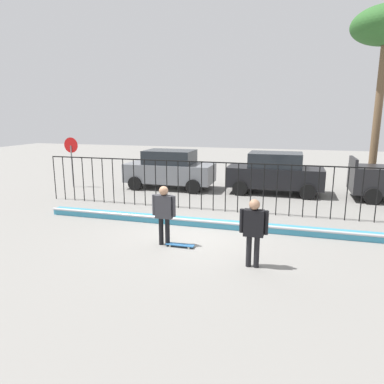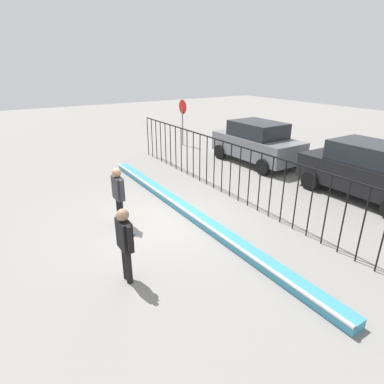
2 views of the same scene
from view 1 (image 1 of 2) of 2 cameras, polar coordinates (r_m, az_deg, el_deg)
ground_plane at (r=10.57m, az=-0.25°, el=-7.30°), size 60.00×60.00×0.00m
bowl_coping_ledge at (r=11.55m, az=1.30°, el=-4.96°), size 11.00×0.40×0.27m
perimeter_fence at (r=13.19m, az=3.51°, el=1.79°), size 14.04×0.04×1.88m
skateboarder at (r=9.67m, az=-4.59°, el=-2.95°), size 0.68×0.25×1.68m
skateboard at (r=9.78m, az=-1.96°, el=-8.58°), size 0.80×0.20×0.07m
camera_operator at (r=8.36m, az=10.00°, el=-5.61°), size 0.67×0.25×1.66m
parked_car_gray at (r=17.43m, az=-3.62°, el=3.77°), size 4.30×2.12×1.90m
parked_car_black at (r=16.71m, az=13.32°, el=3.09°), size 4.30×2.12×1.90m
stop_sign at (r=18.66m, az=-19.01°, el=5.68°), size 0.76×0.07×2.50m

